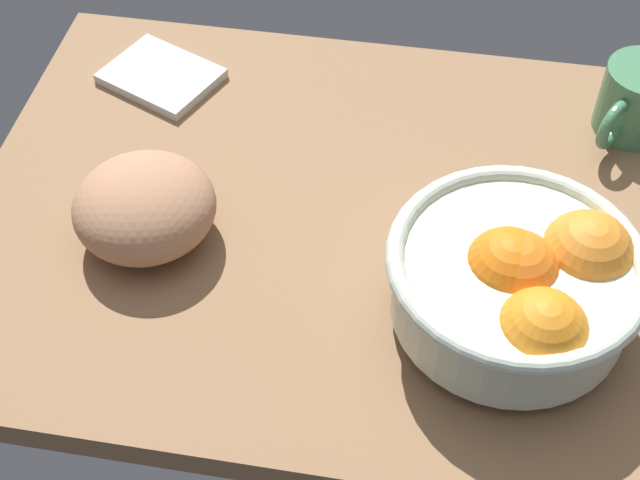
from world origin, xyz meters
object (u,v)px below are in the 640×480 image
object	(u,v)px
mug	(637,101)
fruit_bowl	(522,282)
bread_loaf	(145,207)
napkin_folded	(161,76)

from	to	relation	value
mug	fruit_bowl	bearing A→B (deg)	-112.44
fruit_bowl	bread_loaf	xyz separation A→B (cm)	(-34.33, 4.64, -1.83)
napkin_folded	mug	size ratio (longest dim) A/B	1.06
bread_loaf	mug	bearing A→B (deg)	26.73
fruit_bowl	napkin_folded	bearing A→B (deg)	145.64
mug	bread_loaf	bearing A→B (deg)	-153.27
fruit_bowl	bread_loaf	size ratio (longest dim) A/B	1.64
napkin_folded	mug	xyz separation A→B (cm)	(51.10, 0.56, 3.22)
bread_loaf	napkin_folded	world-z (taller)	bread_loaf
bread_loaf	mug	distance (cm)	51.24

